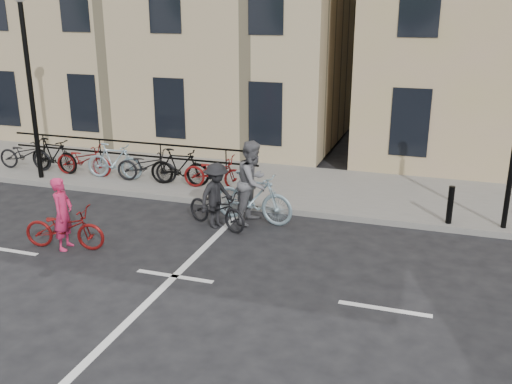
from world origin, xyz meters
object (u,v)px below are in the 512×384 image
(cyclist_dark, at_px, (217,202))
(cyclist_pink, at_px, (64,224))
(cyclist_grey, at_px, (253,190))
(lamp_post, at_px, (27,62))

(cyclist_dark, bearing_deg, cyclist_pink, 151.58)
(cyclist_grey, bearing_deg, cyclist_dark, 138.98)
(lamp_post, bearing_deg, cyclist_dark, -15.22)
(lamp_post, distance_m, cyclist_pink, 6.11)
(cyclist_grey, relative_size, cyclist_dark, 1.15)
(cyclist_pink, height_order, cyclist_grey, cyclist_grey)
(lamp_post, height_order, cyclist_dark, lamp_post)
(cyclist_pink, bearing_deg, cyclist_grey, -59.71)
(lamp_post, height_order, cyclist_pink, lamp_post)
(cyclist_grey, distance_m, cyclist_dark, 0.94)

